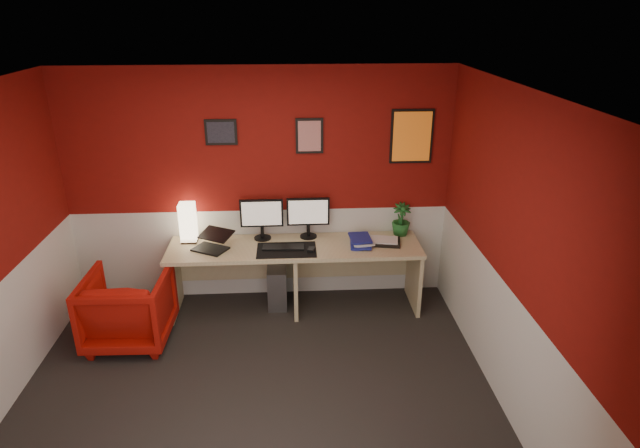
{
  "coord_description": "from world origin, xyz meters",
  "views": [
    {
      "loc": [
        0.31,
        -3.59,
        3.04
      ],
      "look_at": [
        0.6,
        1.21,
        1.05
      ],
      "focal_mm": 29.95,
      "sensor_mm": 36.0,
      "label": 1
    }
  ],
  "objects": [
    {
      "name": "book_top",
      "position": [
        0.92,
        1.41,
        0.79
      ],
      "size": [
        0.23,
        0.3,
        0.03
      ],
      "primitive_type": "imported",
      "rotation": [
        0.0,
        0.0,
        0.05
      ],
      "color": "navy",
      "rests_on": "book_middle"
    },
    {
      "name": "ground",
      "position": [
        0.0,
        0.0,
        0.0
      ],
      "size": [
        4.0,
        3.5,
        0.01
      ],
      "primitive_type": "cube",
      "color": "black",
      "rests_on": "ground"
    },
    {
      "name": "ceiling",
      "position": [
        0.0,
        0.0,
        2.5
      ],
      "size": [
        4.0,
        3.5,
        0.01
      ],
      "primitive_type": "cube",
      "color": "white",
      "rests_on": "ground"
    },
    {
      "name": "art_left",
      "position": [
        -0.36,
        1.74,
        1.85
      ],
      "size": [
        0.32,
        0.02,
        0.26
      ],
      "primitive_type": "cube",
      "color": "black",
      "rests_on": "wall_back"
    },
    {
      "name": "wainscot_right",
      "position": [
        2.0,
        0.0,
        0.5
      ],
      "size": [
        0.01,
        3.5,
        1.0
      ],
      "primitive_type": "cube",
      "color": "silver",
      "rests_on": "ground"
    },
    {
      "name": "potted_plant",
      "position": [
        1.5,
        1.63,
        0.91
      ],
      "size": [
        0.21,
        0.21,
        0.35
      ],
      "primitive_type": "imported",
      "rotation": [
        0.0,
        0.0,
        0.06
      ],
      "color": "#19591E",
      "rests_on": "desk"
    },
    {
      "name": "pc_tower",
      "position": [
        0.15,
        1.53,
        0.23
      ],
      "size": [
        0.2,
        0.45,
        0.45
      ],
      "primitive_type": "cube",
      "rotation": [
        0.0,
        0.0,
        -0.0
      ],
      "color": "#99999E",
      "rests_on": "ground"
    },
    {
      "name": "desk",
      "position": [
        0.35,
        1.41,
        0.36
      ],
      "size": [
        2.6,
        0.65,
        0.73
      ],
      "primitive_type": "cube",
      "color": "tan",
      "rests_on": "ground"
    },
    {
      "name": "shoji_lamp",
      "position": [
        -0.75,
        1.59,
        0.93
      ],
      "size": [
        0.16,
        0.16,
        0.4
      ],
      "primitive_type": "cube",
      "color": "#FFE5B2",
      "rests_on": "desk"
    },
    {
      "name": "mouse",
      "position": [
        0.51,
        1.26,
        0.75
      ],
      "size": [
        0.08,
        0.11,
        0.03
      ],
      "primitive_type": "cube",
      "rotation": [
        0.0,
        0.0,
        -0.21
      ],
      "color": "black",
      "rests_on": "desk_mat"
    },
    {
      "name": "book_bottom",
      "position": [
        0.93,
        1.38,
        0.74
      ],
      "size": [
        0.24,
        0.3,
        0.03
      ],
      "primitive_type": "imported",
      "rotation": [
        0.0,
        0.0,
        -0.1
      ],
      "color": "navy",
      "rests_on": "desk"
    },
    {
      "name": "book_middle",
      "position": [
        0.94,
        1.41,
        0.77
      ],
      "size": [
        0.23,
        0.31,
        0.02
      ],
      "primitive_type": "imported",
      "rotation": [
        0.0,
        0.0,
        0.05
      ],
      "color": "silver",
      "rests_on": "book_bottom"
    },
    {
      "name": "armchair",
      "position": [
        -1.25,
        0.9,
        0.36
      ],
      "size": [
        0.78,
        0.8,
        0.71
      ],
      "primitive_type": "imported",
      "rotation": [
        0.0,
        0.0,
        3.11
      ],
      "color": "#B51006",
      "rests_on": "ground"
    },
    {
      "name": "wall_front",
      "position": [
        0.0,
        -1.75,
        1.25
      ],
      "size": [
        4.0,
        0.01,
        2.5
      ],
      "primitive_type": "cube",
      "color": "maroon",
      "rests_on": "ground"
    },
    {
      "name": "art_center",
      "position": [
        0.52,
        1.74,
        1.8
      ],
      "size": [
        0.28,
        0.02,
        0.36
      ],
      "primitive_type": "cube",
      "color": "red",
      "rests_on": "wall_back"
    },
    {
      "name": "keyboard",
      "position": [
        0.23,
        1.35,
        0.74
      ],
      "size": [
        0.43,
        0.16,
        0.02
      ],
      "primitive_type": "cube",
      "rotation": [
        0.0,
        0.0,
        -0.04
      ],
      "color": "black",
      "rests_on": "desk_mat"
    },
    {
      "name": "desk_mat",
      "position": [
        0.27,
        1.3,
        0.73
      ],
      "size": [
        0.6,
        0.38,
        0.01
      ],
      "primitive_type": "cube",
      "color": "black",
      "rests_on": "desk"
    },
    {
      "name": "monitor_left",
      "position": [
        0.01,
        1.61,
        1.02
      ],
      "size": [
        0.45,
        0.06,
        0.58
      ],
      "primitive_type": "cube",
      "color": "black",
      "rests_on": "desk"
    },
    {
      "name": "laptop",
      "position": [
        -0.5,
        1.36,
        0.84
      ],
      "size": [
        0.4,
        0.36,
        0.22
      ],
      "primitive_type": "cube",
      "rotation": [
        0.0,
        0.0,
        -0.51
      ],
      "color": "black",
      "rests_on": "desk"
    },
    {
      "name": "zen_tray",
      "position": [
        1.27,
        1.42,
        0.74
      ],
      "size": [
        0.39,
        0.31,
        0.03
      ],
      "primitive_type": "cube",
      "rotation": [
        0.0,
        0.0,
        -0.2
      ],
      "color": "black",
      "rests_on": "desk"
    },
    {
      "name": "wall_back",
      "position": [
        0.0,
        1.75,
        1.25
      ],
      "size": [
        4.0,
        0.01,
        2.5
      ],
      "primitive_type": "cube",
      "color": "maroon",
      "rests_on": "ground"
    },
    {
      "name": "art_right",
      "position": [
        1.57,
        1.74,
        1.78
      ],
      "size": [
        0.44,
        0.02,
        0.56
      ],
      "primitive_type": "cube",
      "color": "orange",
      "rests_on": "wall_back"
    },
    {
      "name": "wall_right",
      "position": [
        2.0,
        0.0,
        1.25
      ],
      "size": [
        0.01,
        3.5,
        2.5
      ],
      "primitive_type": "cube",
      "color": "maroon",
      "rests_on": "ground"
    },
    {
      "name": "wainscot_back",
      "position": [
        0.0,
        1.75,
        0.5
      ],
      "size": [
        4.0,
        0.01,
        1.0
      ],
      "primitive_type": "cube",
      "color": "silver",
      "rests_on": "ground"
    },
    {
      "name": "monitor_right",
      "position": [
        0.5,
        1.62,
        1.02
      ],
      "size": [
        0.45,
        0.06,
        0.58
      ],
      "primitive_type": "cube",
      "color": "black",
      "rests_on": "desk"
    }
  ]
}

